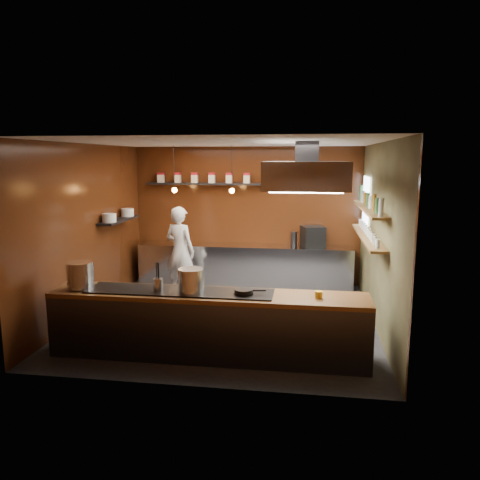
% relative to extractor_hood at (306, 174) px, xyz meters
% --- Properties ---
extents(floor, '(5.00, 5.00, 0.00)m').
position_rel_extractor_hood_xyz_m(floor, '(-1.30, 0.40, -2.51)').
color(floor, black).
rests_on(floor, ground).
extents(back_wall, '(5.00, 0.00, 5.00)m').
position_rel_extractor_hood_xyz_m(back_wall, '(-1.30, 2.90, -1.01)').
color(back_wall, '#321809').
rests_on(back_wall, ground).
extents(left_wall, '(0.00, 5.00, 5.00)m').
position_rel_extractor_hood_xyz_m(left_wall, '(-3.80, 0.40, -1.01)').
color(left_wall, '#321809').
rests_on(left_wall, ground).
extents(right_wall, '(0.00, 5.00, 5.00)m').
position_rel_extractor_hood_xyz_m(right_wall, '(1.20, 0.40, -1.01)').
color(right_wall, '#413C25').
rests_on(right_wall, ground).
extents(ceiling, '(5.00, 5.00, 0.00)m').
position_rel_extractor_hood_xyz_m(ceiling, '(-1.30, 0.40, 0.49)').
color(ceiling, silver).
rests_on(ceiling, back_wall).
extents(window_pane, '(0.00, 1.00, 1.00)m').
position_rel_extractor_hood_xyz_m(window_pane, '(1.15, 2.10, -0.61)').
color(window_pane, white).
rests_on(window_pane, right_wall).
extents(prep_counter, '(4.60, 0.65, 0.90)m').
position_rel_extractor_hood_xyz_m(prep_counter, '(-1.30, 2.57, -2.06)').
color(prep_counter, silver).
rests_on(prep_counter, floor).
extents(pass_counter, '(4.40, 0.72, 0.94)m').
position_rel_extractor_hood_xyz_m(pass_counter, '(-1.30, -1.20, -2.04)').
color(pass_counter, '#38383D').
rests_on(pass_counter, floor).
extents(tin_shelf, '(2.60, 0.26, 0.04)m').
position_rel_extractor_hood_xyz_m(tin_shelf, '(-2.20, 2.76, -0.31)').
color(tin_shelf, black).
rests_on(tin_shelf, back_wall).
extents(plate_shelf, '(0.30, 1.40, 0.04)m').
position_rel_extractor_hood_xyz_m(plate_shelf, '(-3.64, 1.40, -0.96)').
color(plate_shelf, black).
rests_on(plate_shelf, left_wall).
extents(bottle_shelf_upper, '(0.26, 2.80, 0.04)m').
position_rel_extractor_hood_xyz_m(bottle_shelf_upper, '(1.04, 0.70, -0.59)').
color(bottle_shelf_upper, brown).
rests_on(bottle_shelf_upper, right_wall).
extents(bottle_shelf_lower, '(0.26, 2.80, 0.04)m').
position_rel_extractor_hood_xyz_m(bottle_shelf_lower, '(1.04, 0.70, -1.06)').
color(bottle_shelf_lower, brown).
rests_on(bottle_shelf_lower, right_wall).
extents(extractor_hood, '(1.20, 2.00, 0.72)m').
position_rel_extractor_hood_xyz_m(extractor_hood, '(0.00, 0.00, 0.00)').
color(extractor_hood, '#38383D').
rests_on(extractor_hood, ceiling).
extents(pendant_left, '(0.10, 0.10, 0.95)m').
position_rel_extractor_hood_xyz_m(pendant_left, '(-2.70, 2.10, -0.35)').
color(pendant_left, black).
rests_on(pendant_left, ceiling).
extents(pendant_right, '(0.10, 0.10, 0.95)m').
position_rel_extractor_hood_xyz_m(pendant_right, '(-1.50, 2.10, -0.35)').
color(pendant_right, black).
rests_on(pendant_right, ceiling).
extents(storage_tins, '(2.43, 0.13, 0.22)m').
position_rel_extractor_hood_xyz_m(storage_tins, '(-2.05, 2.76, -0.17)').
color(storage_tins, beige).
rests_on(storage_tins, tin_shelf).
extents(plate_stacks, '(0.26, 1.16, 0.16)m').
position_rel_extractor_hood_xyz_m(plate_stacks, '(-3.64, 1.40, -0.86)').
color(plate_stacks, silver).
rests_on(plate_stacks, plate_shelf).
extents(bottles, '(0.06, 2.66, 0.24)m').
position_rel_extractor_hood_xyz_m(bottles, '(1.04, 0.70, -0.45)').
color(bottles, silver).
rests_on(bottles, bottle_shelf_upper).
extents(wine_glasses, '(0.07, 2.37, 0.13)m').
position_rel_extractor_hood_xyz_m(wine_glasses, '(1.04, 0.70, -0.97)').
color(wine_glasses, silver).
rests_on(wine_glasses, bottle_shelf_lower).
extents(stockpot_large, '(0.46, 0.46, 0.36)m').
position_rel_extractor_hood_xyz_m(stockpot_large, '(-3.13, -1.25, -1.38)').
color(stockpot_large, '#BBBDC2').
rests_on(stockpot_large, pass_counter).
extents(stockpot_small, '(0.39, 0.39, 0.33)m').
position_rel_extractor_hood_xyz_m(stockpot_small, '(-1.52, -1.25, -1.40)').
color(stockpot_small, silver).
rests_on(stockpot_small, pass_counter).
extents(utensil_crock, '(0.14, 0.14, 0.18)m').
position_rel_extractor_hood_xyz_m(utensil_crock, '(-1.99, -1.25, -1.48)').
color(utensil_crock, '#B7B9BE').
rests_on(utensil_crock, pass_counter).
extents(frying_pan, '(0.43, 0.27, 0.07)m').
position_rel_extractor_hood_xyz_m(frying_pan, '(-0.79, -1.25, -1.53)').
color(frying_pan, black).
rests_on(frying_pan, pass_counter).
extents(butter_jar, '(0.13, 0.13, 0.09)m').
position_rel_extractor_hood_xyz_m(butter_jar, '(0.20, -1.22, -1.54)').
color(butter_jar, yellow).
rests_on(butter_jar, pass_counter).
extents(espresso_machine, '(0.55, 0.54, 0.44)m').
position_rel_extractor_hood_xyz_m(espresso_machine, '(0.15, 2.58, -1.39)').
color(espresso_machine, black).
rests_on(espresso_machine, prep_counter).
extents(chef, '(0.77, 0.64, 1.80)m').
position_rel_extractor_hood_xyz_m(chef, '(-2.52, 1.76, -1.60)').
color(chef, white).
rests_on(chef, floor).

